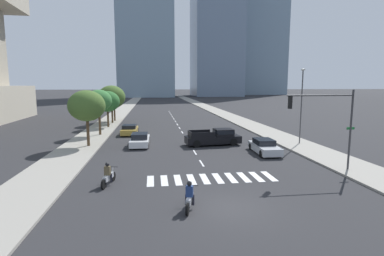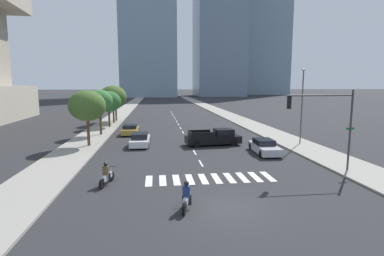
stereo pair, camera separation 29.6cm
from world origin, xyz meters
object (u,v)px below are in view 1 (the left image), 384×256
Objects in this scene: motorcycle_trailing at (190,198)px; street_tree_fourth at (112,97)px; pickup_truck at (216,137)px; street_tree_fifth at (114,97)px; street_lamp_east at (302,101)px; sedan_white_1 at (140,140)px; street_tree_third at (107,102)px; street_tree_nearest at (87,106)px; motorcycle_lead at (108,176)px; traffic_signal_near at (327,115)px; street_tree_second at (99,101)px; sedan_gold_2 at (130,130)px; sedan_silver_0 at (264,147)px.

motorcycle_trailing is 36.15m from street_tree_fourth.
street_tree_fifth is at bearing 114.82° from pickup_truck.
street_tree_fifth is (-21.72, 23.19, -0.50)m from street_lamp_east.
street_tree_third reaches higher than sedan_white_1.
street_lamp_east is 26.64m from street_tree_third.
street_tree_fourth is at bearing 90.00° from street_tree_nearest.
motorcycle_trailing is 16.55m from pickup_truck.
motorcycle_lead is 0.40× the size of street_tree_fifth.
traffic_signal_near is 26.01m from street_tree_second.
street_tree_fifth is (0.00, 14.74, -0.21)m from street_tree_second.
sedan_gold_2 is at bearing -61.16° from street_tree_third.
street_tree_fifth is (-12.93, 22.19, 3.29)m from pickup_truck.
street_tree_third reaches higher than motorcycle_trailing.
pickup_truck reaches higher than sedan_white_1.
street_tree_fifth is at bearing 27.57° from motorcycle_trailing.
sedan_white_1 is at bearing -111.82° from sedan_silver_0.
motorcycle_lead is at bearing -73.30° from street_tree_nearest.
street_tree_second reaches higher than street_tree_third.
sedan_white_1 is (-7.81, 0.61, -0.20)m from pickup_truck.
sedan_silver_0 is at bearing -16.39° from street_tree_nearest.
traffic_signal_near is 10.16m from street_lamp_east.
motorcycle_lead is at bearing -178.23° from sedan_gold_2.
street_tree_third reaches higher than sedan_gold_2.
street_tree_third is at bearing -90.00° from street_tree_fifth.
street_tree_nearest reaches higher than street_tree_fifth.
sedan_silver_0 is 20.69m from street_tree_second.
motorcycle_lead is 12.30m from sedan_white_1.
pickup_truck is at bearing -48.10° from street_tree_third.
sedan_silver_0 is at bearing -111.66° from sedan_white_1.
street_tree_second reaches higher than motorcycle_trailing.
traffic_signal_near reaches higher than street_tree_third.
street_tree_third is (0.00, 13.83, -0.32)m from street_tree_nearest.
sedan_white_1 is (1.47, 12.21, 0.03)m from motorcycle_lead.
sedan_white_1 is 6.24m from street_tree_nearest.
street_lamp_east is at bearing -107.58° from traffic_signal_near.
street_tree_fifth is at bearing 15.42° from sedan_gold_2.
pickup_truck is 1.05× the size of street_tree_nearest.
sedan_gold_2 is 24.27m from traffic_signal_near.
sedan_silver_0 is 12.50m from sedan_white_1.
street_tree_third is at bearing -137.07° from sedan_silver_0.
street_tree_fifth reaches higher than sedan_white_1.
street_tree_third is (-3.65, 26.01, 3.26)m from motorcycle_lead.
street_tree_third is 0.87× the size of street_tree_fourth.
street_lamp_east is 23.30m from street_tree_second.
sedan_white_1 is 19.56m from street_tree_fourth.
sedan_silver_0 is at bearing -54.66° from street_tree_fourth.
street_lamp_east is (3.06, 9.68, 0.47)m from traffic_signal_near.
traffic_signal_near reaches higher than pickup_truck.
street_tree_fifth is (0.00, 3.07, -0.20)m from street_tree_fourth.
street_tree_second reaches higher than sedan_gold_2.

